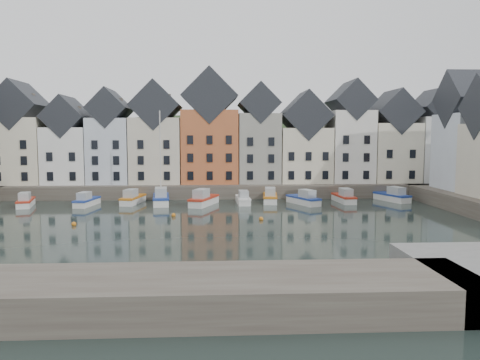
{
  "coord_description": "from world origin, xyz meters",
  "views": [
    {
      "loc": [
        0.91,
        -46.35,
        9.49
      ],
      "look_at": [
        3.68,
        6.0,
        4.44
      ],
      "focal_mm": 35.0,
      "sensor_mm": 36.0,
      "label": 1
    }
  ],
  "objects": [
    {
      "name": "ground",
      "position": [
        0.0,
        0.0,
        0.0
      ],
      "size": [
        260.0,
        260.0,
        0.0
      ],
      "primitive_type": "plane",
      "color": "black",
      "rests_on": "ground"
    },
    {
      "name": "far_quay",
      "position": [
        0.0,
        30.0,
        1.0
      ],
      "size": [
        90.0,
        16.0,
        2.0
      ],
      "primitive_type": "cube",
      "color": "#453C35",
      "rests_on": "ground"
    },
    {
      "name": "near_wall",
      "position": [
        -10.0,
        -22.0,
        1.0
      ],
      "size": [
        50.0,
        6.0,
        2.0
      ],
      "primitive_type": "cube",
      "color": "#453C35",
      "rests_on": "ground"
    },
    {
      "name": "hillside",
      "position": [
        0.02,
        56.0,
        -17.96
      ],
      "size": [
        153.6,
        70.4,
        64.0
      ],
      "color": "#213219",
      "rests_on": "ground"
    },
    {
      "name": "far_terrace",
      "position": [
        3.21,
        28.0,
        8.88
      ],
      "size": [
        72.37,
        8.16,
        17.78
      ],
      "color": "#ECE3C5",
      "rests_on": "far_quay"
    },
    {
      "name": "mooring_buoys",
      "position": [
        -4.0,
        5.33,
        0.15
      ],
      "size": [
        20.5,
        5.5,
        0.5
      ],
      "color": "#BE6916",
      "rests_on": "ground"
    },
    {
      "name": "boat_a",
      "position": [
        -24.36,
        16.72,
        0.64
      ],
      "size": [
        2.97,
        5.84,
        2.15
      ],
      "rotation": [
        0.0,
        0.0,
        0.23
      ],
      "color": "silver",
      "rests_on": "ground"
    },
    {
      "name": "boat_b",
      "position": [
        -16.43,
        16.91,
        0.63
      ],
      "size": [
        2.51,
        5.72,
        2.12
      ],
      "rotation": [
        0.0,
        0.0,
        -0.15
      ],
      "color": "silver",
      "rests_on": "ground"
    },
    {
      "name": "boat_c",
      "position": [
        -10.57,
        18.57,
        0.68
      ],
      "size": [
        2.88,
        6.19,
        2.29
      ],
      "rotation": [
        0.0,
        0.0,
        -0.18
      ],
      "color": "silver",
      "rests_on": "ground"
    },
    {
      "name": "boat_d",
      "position": [
        -6.57,
        17.8,
        0.85
      ],
      "size": [
        2.86,
        7.02,
        13.06
      ],
      "rotation": [
        0.0,
        0.0,
        0.11
      ],
      "color": "silver",
      "rests_on": "ground"
    },
    {
      "name": "boat_e",
      "position": [
        -0.72,
        16.5,
        0.75
      ],
      "size": [
        4.22,
        6.88,
        2.53
      ],
      "rotation": [
        0.0,
        0.0,
        -0.36
      ],
      "color": "silver",
      "rests_on": "ground"
    },
    {
      "name": "boat_f",
      "position": [
        4.73,
        17.74,
        0.63
      ],
      "size": [
        1.91,
        5.53,
        2.1
      ],
      "rotation": [
        0.0,
        0.0,
        0.04
      ],
      "color": "silver",
      "rests_on": "ground"
    },
    {
      "name": "boat_g",
      "position": [
        8.65,
        19.01,
        0.71
      ],
      "size": [
        2.55,
        6.35,
        2.37
      ],
      "rotation": [
        0.0,
        0.0,
        -0.1
      ],
      "color": "silver",
      "rests_on": "ground"
    },
    {
      "name": "boat_h",
      "position": [
        13.07,
        16.67,
        0.69
      ],
      "size": [
        4.16,
        6.24,
        2.3
      ],
      "rotation": [
        0.0,
        0.0,
        0.42
      ],
      "color": "silver",
      "rests_on": "ground"
    },
    {
      "name": "boat_i",
      "position": [
        19.1,
        18.3,
        0.67
      ],
      "size": [
        2.23,
        6.01,
        2.27
      ],
      "rotation": [
        0.0,
        0.0,
        0.07
      ],
      "color": "silver",
      "rests_on": "ground"
    },
    {
      "name": "boat_j",
      "position": [
        26.39,
        19.06,
        0.7
      ],
      "size": [
        3.87,
        6.43,
        2.36
      ],
      "rotation": [
        0.0,
        0.0,
        0.34
      ],
      "color": "silver",
      "rests_on": "ground"
    }
  ]
}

